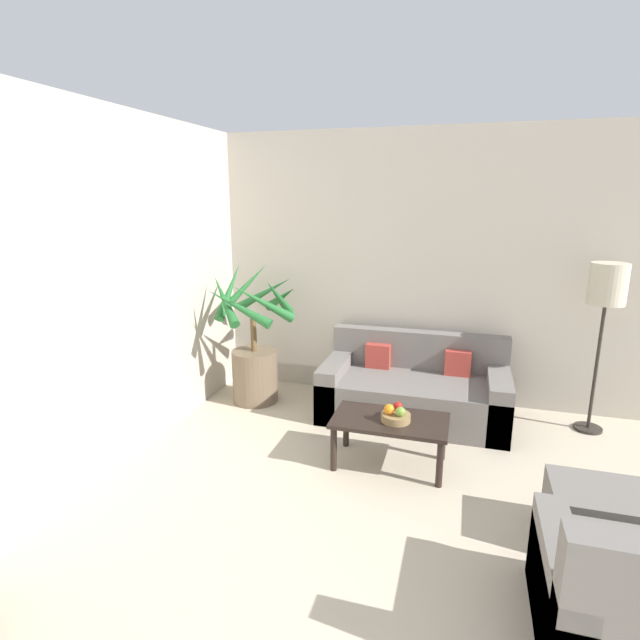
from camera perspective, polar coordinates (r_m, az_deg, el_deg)
name	(u,v)px	position (r m, az deg, el deg)	size (l,w,h in m)	color
wall_back	(558,274)	(5.15, 25.59, 4.74)	(8.24, 0.06, 2.70)	#BCB2A3
potted_palm	(254,351)	(5.09, -7.51, -3.51)	(0.94, 0.95, 1.41)	brown
sofa_loveseat	(414,391)	(4.87, 10.67, -7.94)	(1.71, 0.86, 0.76)	slate
floor_lamp	(607,293)	(4.87, 29.95, 2.72)	(0.30, 0.30, 1.51)	#2D2823
coffee_table	(390,426)	(3.98, 8.00, -11.86)	(0.88, 0.50, 0.39)	black
fruit_bowl	(396,417)	(3.91, 8.65, -10.94)	(0.23, 0.23, 0.06)	#997A4C
apple_red	(398,406)	(3.95, 8.90, -9.69)	(0.07, 0.07, 0.07)	red
apple_green	(400,412)	(3.85, 9.18, -10.31)	(0.07, 0.07, 0.07)	olive
orange_fruit	(389,409)	(3.87, 7.89, -10.07)	(0.08, 0.08, 0.08)	orange
ottoman	(605,518)	(3.63, 29.80, -19.06)	(0.64, 0.46, 0.37)	slate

